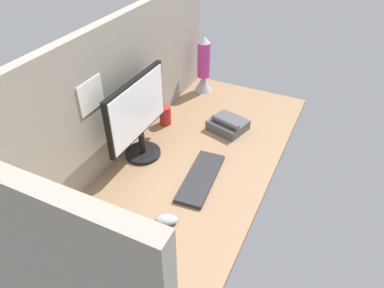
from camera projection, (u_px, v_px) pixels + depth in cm
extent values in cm
cube|color=#8C6B4C|center=(187.00, 168.00, 177.58)|extent=(180.00, 80.00, 3.00)
cube|color=gray|center=(116.00, 90.00, 169.25)|extent=(180.00, 5.00, 66.85)
cube|color=white|center=(91.00, 95.00, 148.97)|extent=(14.95, 0.40, 13.92)
cube|color=gray|center=(40.00, 266.00, 93.64)|extent=(5.00, 80.00, 66.85)
cylinder|color=black|center=(143.00, 153.00, 183.24)|extent=(18.00, 18.00, 1.80)
cylinder|color=black|center=(142.00, 143.00, 179.36)|extent=(3.20, 3.20, 11.00)
cube|color=black|center=(137.00, 108.00, 167.35)|extent=(45.58, 2.40, 29.71)
cube|color=white|center=(139.00, 109.00, 166.87)|extent=(43.18, 0.60, 27.31)
cube|color=#262628|center=(201.00, 178.00, 168.22)|extent=(38.06, 16.41, 2.00)
ellipsoid|color=#99999E|center=(167.00, 220.00, 147.03)|extent=(8.99, 11.04, 3.40)
cylinder|color=red|center=(165.00, 115.00, 203.23)|extent=(6.61, 6.61, 10.93)
cone|color=#A5A5AD|center=(203.00, 83.00, 235.11)|extent=(11.24, 11.24, 10.22)
cylinder|color=#B2338C|center=(204.00, 60.00, 225.19)|extent=(8.17, 8.17, 22.48)
cone|color=#A5A5AD|center=(204.00, 39.00, 217.13)|extent=(7.36, 7.36, 4.09)
cube|color=#4C4C51|center=(228.00, 125.00, 200.29)|extent=(21.49, 22.88, 5.60)
cylinder|color=#4C4C51|center=(225.00, 123.00, 194.27)|extent=(7.69, 17.33, 3.20)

